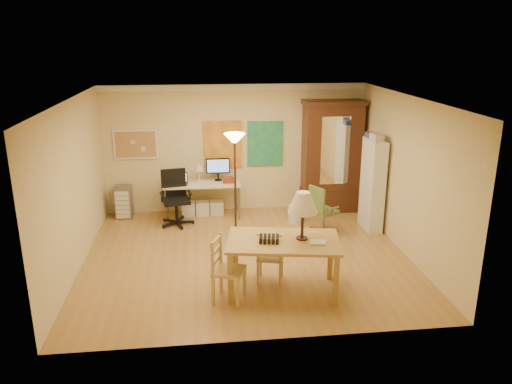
{
  "coord_description": "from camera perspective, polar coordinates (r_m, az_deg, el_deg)",
  "views": [
    {
      "loc": [
        -0.75,
        -7.86,
        3.64
      ],
      "look_at": [
        0.2,
        0.3,
        1.06
      ],
      "focal_mm": 35.0,
      "sensor_mm": 36.0,
      "label": 1
    }
  ],
  "objects": [
    {
      "name": "drawer_cart",
      "position": [
        10.76,
        -14.89,
        -1.09
      ],
      "size": [
        0.33,
        0.39,
        0.66
      ],
      "color": "slate",
      "rests_on": "floor"
    },
    {
      "name": "floor",
      "position": [
        8.69,
        -1.08,
        -7.33
      ],
      "size": [
        5.5,
        5.5,
        0.0
      ],
      "primitive_type": "plane",
      "color": "#AB833C",
      "rests_on": "ground"
    },
    {
      "name": "art_panel_left",
      "position": [
        10.57,
        -3.8,
        5.43
      ],
      "size": [
        0.8,
        0.04,
        1.0
      ],
      "primitive_type": "cube",
      "color": "yellow",
      "rests_on": "floor"
    },
    {
      "name": "bookshelf",
      "position": [
        9.87,
        13.16,
        0.77
      ],
      "size": [
        0.27,
        0.71,
        1.78
      ],
      "color": "white",
      "rests_on": "floor"
    },
    {
      "name": "wastebin",
      "position": [
        10.17,
        4.48,
        -2.52
      ],
      "size": [
        0.29,
        0.29,
        0.36
      ],
      "primitive_type": "cylinder",
      "color": "silver",
      "rests_on": "floor"
    },
    {
      "name": "art_panel_right",
      "position": [
        10.65,
        1.06,
        5.56
      ],
      "size": [
        0.75,
        0.04,
        0.95
      ],
      "primitive_type": "cube",
      "color": "teal",
      "rests_on": "floor"
    },
    {
      "name": "computer_desk",
      "position": [
        10.51,
        -6.01,
        -0.39
      ],
      "size": [
        1.59,
        0.7,
        1.2
      ],
      "color": "beige",
      "rests_on": "floor"
    },
    {
      "name": "ladder_chair_back",
      "position": [
        7.69,
        1.62,
        -7.55
      ],
      "size": [
        0.47,
        0.46,
        0.84
      ],
      "color": "tan",
      "rests_on": "floor"
    },
    {
      "name": "crown_molding",
      "position": [
        10.39,
        -2.53,
        11.89
      ],
      "size": [
        5.5,
        0.08,
        0.12
      ],
      "primitive_type": "cube",
      "color": "white",
      "rests_on": "floor"
    },
    {
      "name": "corkboard",
      "position": [
        10.63,
        -13.59,
        5.32
      ],
      "size": [
        0.9,
        0.04,
        0.62
      ],
      "primitive_type": "cube",
      "color": "tan",
      "rests_on": "floor"
    },
    {
      "name": "office_chair_green",
      "position": [
        9.65,
        7.6,
        -3.26
      ],
      "size": [
        0.59,
        0.59,
        0.95
      ],
      "color": "slate",
      "rests_on": "floor"
    },
    {
      "name": "dining_table",
      "position": [
        7.23,
        3.95,
        -4.33
      ],
      "size": [
        1.76,
        1.23,
        1.52
      ],
      "color": "olive",
      "rests_on": "floor"
    },
    {
      "name": "ladder_chair_left",
      "position": [
        7.19,
        -3.36,
        -8.99
      ],
      "size": [
        0.54,
        0.55,
        0.95
      ],
      "color": "tan",
      "rests_on": "floor"
    },
    {
      "name": "armoire",
      "position": [
        10.79,
        8.57,
        3.26
      ],
      "size": [
        1.29,
        0.61,
        2.37
      ],
      "color": "#321D0D",
      "rests_on": "floor"
    },
    {
      "name": "torchiere_lamp",
      "position": [
        8.64,
        -2.44,
        4.05
      ],
      "size": [
        0.37,
        0.37,
        2.05
      ],
      "color": "#422C1A",
      "rests_on": "floor"
    },
    {
      "name": "office_chair_black",
      "position": [
        10.13,
        -9.1,
        -2.07
      ],
      "size": [
        0.68,
        0.68,
        1.11
      ],
      "color": "black",
      "rests_on": "floor"
    }
  ]
}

